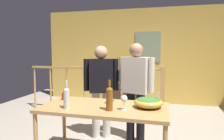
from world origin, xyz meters
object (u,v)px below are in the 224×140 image
at_px(mug_teal, 109,100).
at_px(person_standing_left, 101,84).
at_px(mug_red, 65,96).
at_px(salad_bowl, 148,102).
at_px(stair_railing, 112,84).
at_px(tv_console, 125,94).
at_px(wine_glass, 124,99).
at_px(framed_picture, 148,47).
at_px(wine_bottle_amber, 109,98).
at_px(serving_table, 104,111).
at_px(wine_bottle_clear, 67,97).
at_px(flat_screen_tv, 125,75).
at_px(person_standing_right, 136,84).

distance_m(mug_teal, person_standing_left, 0.73).
bearing_deg(mug_red, salad_bowl, -5.54).
bearing_deg(stair_railing, person_standing_left, -83.79).
height_order(stair_railing, tv_console, stair_railing).
relative_size(wine_glass, mug_teal, 1.59).
height_order(framed_picture, person_standing_left, framed_picture).
distance_m(salad_bowl, wine_bottle_amber, 0.50).
bearing_deg(serving_table, wine_bottle_clear, -151.75).
height_order(wine_bottle_clear, mug_red, wine_bottle_clear).
distance_m(serving_table, mug_red, 0.68).
relative_size(flat_screen_tv, person_standing_left, 0.41).
bearing_deg(person_standing_left, wine_bottle_clear, 64.64).
xyz_separation_m(stair_railing, serving_table, (0.43, -2.09, 0.01)).
bearing_deg(person_standing_right, serving_table, 88.72).
height_order(tv_console, serving_table, serving_table).
bearing_deg(stair_railing, tv_console, 83.52).
bearing_deg(tv_console, mug_teal, -83.19).
height_order(wine_glass, person_standing_right, person_standing_right).
bearing_deg(person_standing_right, wine_bottle_clear, 74.26).
bearing_deg(tv_console, framed_picture, 26.48).
relative_size(flat_screen_tv, serving_table, 0.40).
bearing_deg(wine_bottle_amber, wine_bottle_clear, -174.27).
relative_size(flat_screen_tv, salad_bowl, 1.78).
height_order(salad_bowl, mug_red, salad_bowl).
xyz_separation_m(wine_glass, wine_bottle_amber, (-0.16, -0.06, 0.02)).
xyz_separation_m(wine_bottle_amber, mug_red, (-0.75, 0.35, -0.10)).
relative_size(framed_picture, serving_table, 0.52).
bearing_deg(wine_glass, person_standing_right, 89.20).
bearing_deg(serving_table, stair_railing, 101.64).
relative_size(wine_glass, person_standing_right, 0.11).
bearing_deg(person_standing_left, salad_bowl, 120.53).
distance_m(flat_screen_tv, wine_glass, 3.19).
bearing_deg(mug_teal, serving_table, -100.81).
bearing_deg(salad_bowl, mug_teal, 172.81).
bearing_deg(person_standing_left, serving_table, 91.28).
relative_size(framed_picture, mug_teal, 7.35).
xyz_separation_m(stair_railing, salad_bowl, (0.98, -2.01, 0.15)).
bearing_deg(framed_picture, person_standing_left, -102.18).
relative_size(serving_table, salad_bowl, 4.49).
relative_size(tv_console, salad_bowl, 2.56).
height_order(person_standing_left, person_standing_right, person_standing_right).
height_order(stair_railing, serving_table, stair_railing).
bearing_deg(mug_teal, tv_console, 96.81).
height_order(serving_table, wine_bottle_clear, wine_bottle_clear).
height_order(salad_bowl, person_standing_right, person_standing_right).
relative_size(serving_table, wine_bottle_amber, 4.39).
bearing_deg(serving_table, person_standing_left, 110.10).
distance_m(flat_screen_tv, serving_table, 3.04).
bearing_deg(wine_bottle_amber, mug_red, 154.78).
xyz_separation_m(stair_railing, wine_bottle_amber, (0.54, -2.25, 0.23)).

